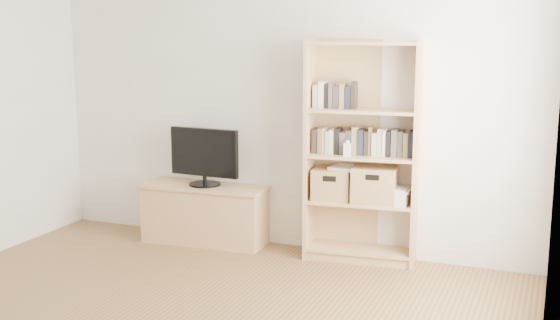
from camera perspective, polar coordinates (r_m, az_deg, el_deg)
The scene contains 12 objects.
back_wall at distance 6.19m, azimuth 0.38°, elevation 4.73°, with size 4.50×0.02×2.60m, color silver.
right_wall at distance 3.28m, azimuth 21.19°, elevation -1.22°, with size 0.02×5.00×2.60m, color silver.
tv_stand at distance 6.48m, azimuth -6.07°, elevation -4.46°, with size 1.12×0.42×0.51m, color tan.
bookshelf at distance 5.85m, azimuth 6.66°, elevation 0.62°, with size 0.93×0.33×1.85m, color tan.
television at distance 6.36m, azimuth -6.17°, elevation 0.27°, with size 0.67×0.05×0.53m, color black.
books_row_mid at distance 5.85m, azimuth 6.71°, elevation 1.45°, with size 0.77×0.15×0.21m, color black.
books_row_upper at distance 5.84m, azimuth 4.79°, elevation 5.17°, with size 0.37×0.14×0.19m, color black.
baby_monitor at distance 5.76m, azimuth 5.49°, elevation 0.84°, with size 0.06×0.04×0.11m, color white.
basket_left at distance 5.94m, azimuth 4.25°, elevation -1.94°, with size 0.32×0.26×0.26m, color #AF7C4F.
basket_right at distance 5.88m, azimuth 7.69°, elevation -1.97°, with size 0.36×0.30×0.30m, color #AF7C4F.
laptop at distance 5.88m, azimuth 5.82°, elevation -0.67°, with size 0.33×0.23×0.03m, color silver.
magazine_stack at distance 5.87m, azimuth 9.65°, elevation -2.97°, with size 0.17×0.24×0.11m, color silver.
Camera 1 is at (2.28, -3.22, 1.93)m, focal length 45.00 mm.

